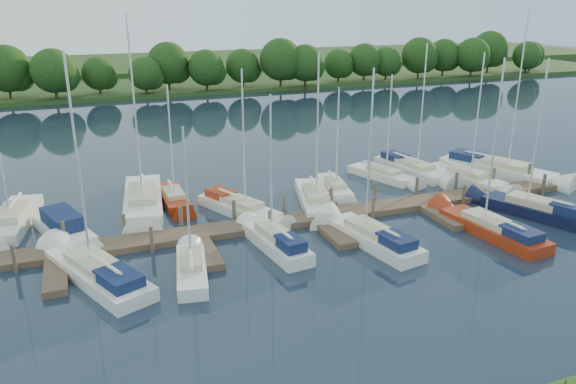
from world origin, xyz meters
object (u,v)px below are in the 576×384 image
object	(u,v)px
dock	(319,221)
sailboat_s_2	(275,243)
sailboat_n_5	(316,202)
sailboat_n_0	(13,223)
motorboat	(65,231)

from	to	relation	value
dock	sailboat_s_2	bearing A→B (deg)	-146.57
dock	sailboat_n_5	distance (m)	3.35
sailboat_n_0	sailboat_n_5	world-z (taller)	sailboat_n_0
motorboat	sailboat_s_2	xyz separation A→B (m)	(11.55, -6.10, -0.04)
sailboat_n_5	sailboat_n_0	bearing A→B (deg)	5.70
sailboat_n_0	motorboat	size ratio (longest dim) A/B	1.57
dock	sailboat_s_2	world-z (taller)	sailboat_s_2
sailboat_s_2	motorboat	bearing A→B (deg)	144.41
motorboat	sailboat_n_5	world-z (taller)	sailboat_n_5
dock	sailboat_n_5	world-z (taller)	sailboat_n_5
dock	sailboat_n_5	bearing A→B (deg)	70.81
sailboat_n_0	sailboat_s_2	size ratio (longest dim) A/B	1.20
sailboat_n_0	motorboat	bearing A→B (deg)	146.79
motorboat	sailboat_n_5	distance (m)	16.63
sailboat_n_0	sailboat_s_2	distance (m)	17.25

